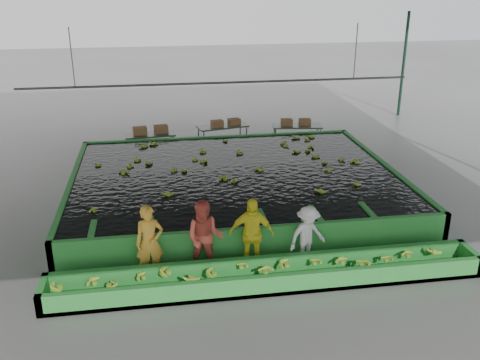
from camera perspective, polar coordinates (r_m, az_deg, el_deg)
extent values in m
plane|color=slate|center=(15.56, 0.30, -4.09)|extent=(80.00, 80.00, 0.00)
cube|color=#949494|center=(14.17, 0.33, 14.52)|extent=(20.00, 22.00, 0.04)
cube|color=black|center=(16.60, -0.55, 0.75)|extent=(9.70, 7.70, 0.00)
cylinder|color=#59605B|center=(19.37, -2.17, 10.32)|extent=(0.08, 0.08, 14.00)
cylinder|color=#59605B|center=(19.25, -17.50, 12.34)|extent=(0.04, 0.04, 2.00)
cylinder|color=#59605B|center=(20.42, 12.24, 13.28)|extent=(0.04, 0.04, 2.00)
imported|color=gold|center=(12.49, -9.62, -6.58)|extent=(0.70, 0.51, 1.78)
imported|color=#D05041|center=(12.51, -3.77, -6.14)|extent=(1.04, 0.90, 1.82)
imported|color=yellow|center=(12.65, 1.22, -5.79)|extent=(1.13, 0.63, 1.82)
imported|color=white|center=(13.01, 7.20, -5.92)|extent=(1.10, 0.84, 1.51)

